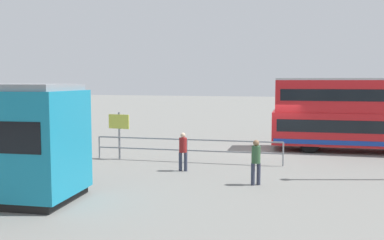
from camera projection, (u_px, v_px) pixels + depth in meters
ground_plane at (276, 151)px, 23.18m from camera, size 160.00×160.00×0.00m
double_decker_bus at (373, 115)px, 22.69m from camera, size 10.37×3.00×3.87m
pedestrian_near_railing at (183, 149)px, 17.93m from camera, size 0.36×0.35×1.60m
pedestrian_crossing at (256, 159)px, 15.51m from camera, size 0.44×0.44×1.63m
pedestrian_railing at (187, 146)px, 19.93m from camera, size 8.75×0.49×1.08m
info_sign at (119, 127)px, 20.63m from camera, size 1.08×0.17×2.24m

